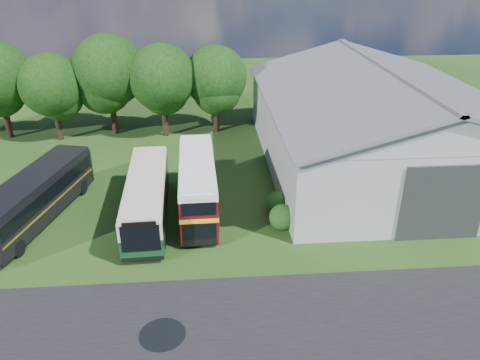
{
  "coord_description": "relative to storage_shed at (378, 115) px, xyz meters",
  "views": [
    {
      "loc": [
        0.83,
        -19.73,
        16.13
      ],
      "look_at": [
        3.02,
        8.0,
        2.56
      ],
      "focal_mm": 35.0,
      "sensor_mm": 36.0,
      "label": 1
    }
  ],
  "objects": [
    {
      "name": "shrub_mid",
      "position": [
        -9.4,
        -7.98,
        -4.17
      ],
      "size": [
        1.6,
        1.6,
        1.6
      ],
      "primitive_type": "sphere",
      "color": "#194714",
      "rests_on": "ground"
    },
    {
      "name": "asphalt_road",
      "position": [
        -12.0,
        -18.98,
        -4.17
      ],
      "size": [
        60.0,
        8.0,
        0.02
      ],
      "primitive_type": "cube",
      "color": "black",
      "rests_on": "ground"
    },
    {
      "name": "storage_shed",
      "position": [
        0.0,
        0.0,
        0.0
      ],
      "size": [
        18.8,
        24.8,
        8.15
      ],
      "color": "gray",
      "rests_on": "ground"
    },
    {
      "name": "bus_maroon_double",
      "position": [
        -14.8,
        -7.52,
        -2.19
      ],
      "size": [
        2.56,
        9.27,
        3.96
      ],
      "rotation": [
        0.0,
        0.0,
        0.02
      ],
      "color": "black",
      "rests_on": "ground"
    },
    {
      "name": "shrub_front",
      "position": [
        -9.4,
        -9.98,
        -4.17
      ],
      "size": [
        1.7,
        1.7,
        1.7
      ],
      "primitive_type": "sphere",
      "color": "#194714",
      "rests_on": "ground"
    },
    {
      "name": "tree_left_b",
      "position": [
        -28.0,
        7.52,
        1.09
      ],
      "size": [
        5.78,
        5.78,
        8.16
      ],
      "color": "black",
      "rests_on": "ground"
    },
    {
      "name": "ground",
      "position": [
        -15.0,
        -15.98,
        -4.17
      ],
      "size": [
        120.0,
        120.0,
        0.0
      ],
      "primitive_type": "plane",
      "color": "#1C3812",
      "rests_on": "ground"
    },
    {
      "name": "tree_right_a",
      "position": [
        -18.0,
        7.82,
        1.52
      ],
      "size": [
        6.26,
        6.26,
        8.83
      ],
      "color": "black",
      "rests_on": "ground"
    },
    {
      "name": "puddle",
      "position": [
        -16.5,
        -18.98,
        -4.17
      ],
      "size": [
        2.2,
        2.2,
        0.01
      ],
      "primitive_type": "cylinder",
      "color": "black",
      "rests_on": "ground"
    },
    {
      "name": "tree_right_b",
      "position": [
        -13.0,
        8.62,
        1.27
      ],
      "size": [
        5.98,
        5.98,
        8.45
      ],
      "color": "black",
      "rests_on": "ground"
    },
    {
      "name": "bus_dark_single",
      "position": [
        -25.46,
        -7.74,
        -2.49
      ],
      "size": [
        5.36,
        11.68,
        3.14
      ],
      "rotation": [
        0.0,
        0.0,
        -0.25
      ],
      "color": "black",
      "rests_on": "ground"
    },
    {
      "name": "tree_mid",
      "position": [
        -23.0,
        8.82,
        2.02
      ],
      "size": [
        6.8,
        6.8,
        9.6
      ],
      "color": "black",
      "rests_on": "ground"
    },
    {
      "name": "bus_green_single",
      "position": [
        -18.16,
        -8.03,
        -2.57
      ],
      "size": [
        2.91,
        10.97,
        3.0
      ],
      "rotation": [
        0.0,
        0.0,
        0.04
      ],
      "color": "black",
      "rests_on": "ground"
    }
  ]
}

